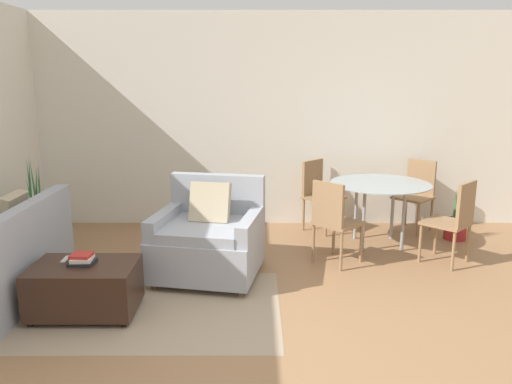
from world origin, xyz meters
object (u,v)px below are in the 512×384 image
Objects in this scene: potted_plant at (37,231)px; potted_plant_small at (455,225)px; dining_chair_far_left at (317,190)px; book_stack at (81,259)px; dining_chair_near_left at (332,217)px; dining_chair_near_right at (454,217)px; dining_chair_far_right at (416,190)px; armchair at (208,239)px; ottoman at (84,287)px; dining_table at (379,190)px; tv_remote_primary at (65,259)px.

potted_plant_small is at bearing 5.16° from potted_plant.
dining_chair_far_left reaches higher than potted_plant_small.
book_stack is 2.50m from dining_chair_near_left.
dining_chair_near_right is (1.26, 0.00, 0.00)m from dining_chair_near_left.
armchair is at bearing -148.61° from dining_chair_far_right.
potted_plant reaches higher than ottoman.
dining_chair_near_left reaches higher than ottoman.
dining_table is 0.91m from dining_chair_near_left.
tv_remote_primary is at bearing -151.73° from dining_table.
book_stack is 3.26m from dining_chair_far_left.
dining_table is at bearing 31.58° from ottoman.
book_stack is at bearing 120.14° from ottoman.
dining_chair_far_left is at bearing 180.00° from dining_chair_far_right.
armchair is at bearing 32.33° from tv_remote_primary.
dining_chair_far_left is (2.23, 2.39, 0.28)m from ottoman.
book_stack is at bearing -133.53° from dining_chair_far_left.
dining_chair_far_left is at bearing 47.01° from ottoman.
dining_chair_far_left is at bearing 90.00° from dining_chair_near_left.
armchair is 1.28m from ottoman.
dining_chair_near_right is (0.63, -0.63, -0.15)m from dining_table.
dining_chair_far_right reaches higher than potted_plant_small.
armchair is at bearing -154.32° from dining_table.
ottoman is 0.94× the size of dining_chair_far_left.
dining_chair_near_right reaches higher than tv_remote_primary.
dining_chair_near_left is 1.00× the size of dining_chair_near_right.
ottoman is at bearing -145.61° from dining_chair_far_right.
dining_chair_near_left is at bearing 180.00° from dining_chair_near_right.
potted_plant_small is at bearing 21.28° from armchair.
tv_remote_primary is (-0.17, 0.09, -0.03)m from book_stack.
potted_plant_small is (3.86, 1.97, -0.05)m from ottoman.
dining_chair_far_left is 1.72m from potted_plant_small.
dining_chair_near_left is at bearing 12.56° from armchair.
potted_plant_small is (0.37, 0.85, -0.34)m from dining_chair_near_right.
dining_chair_near_left is at bearing 26.81° from ottoman.
potted_plant is (-1.05, 1.53, 0.01)m from ottoman.
dining_chair_far_right reaches higher than book_stack.
potted_plant is at bearing -176.68° from dining_table.
dining_table is (3.05, 1.64, 0.23)m from tv_remote_primary.
dining_chair_near_right is 1.00× the size of dining_chair_far_right.
book_stack is at bearing -55.58° from potted_plant.
potted_plant_small reaches higher than book_stack.
dining_chair_near_right is at bearing -113.58° from potted_plant_small.
dining_chair_far_left is 1.41× the size of potted_plant_small.
potted_plant reaches higher than dining_chair_far_right.
ottoman is 0.23m from book_stack.
armchair is at bearing -129.43° from dining_chair_far_left.
ottoman is at bearing -138.59° from armchair.
potted_plant is 1.22× the size of dining_chair_far_right.
dining_chair_near_left is at bearing 26.07° from book_stack.
armchair reaches higher than dining_table.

